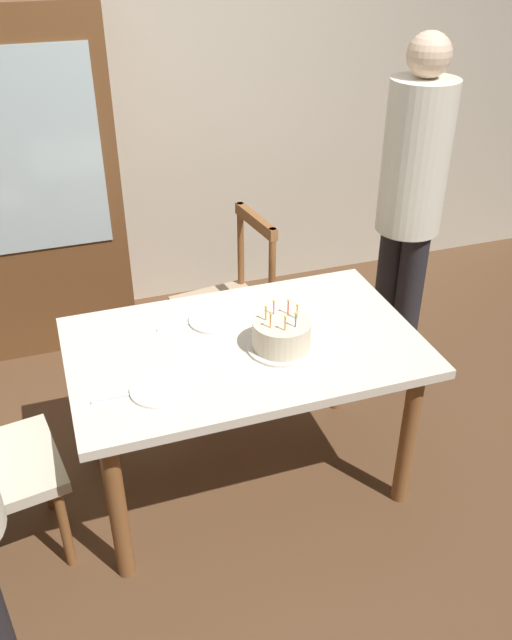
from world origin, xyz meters
TOP-DOWN VIEW (x-y plane):
  - ground at (0.00, 0.00)m, footprint 6.40×6.40m
  - back_wall at (0.00, 1.85)m, footprint 6.40×0.10m
  - dining_table at (0.00, 0.00)m, footprint 1.43×0.89m
  - birthday_cake at (0.13, -0.08)m, footprint 0.28×0.28m
  - plate_near_celebrant at (-0.39, -0.20)m, footprint 0.22×0.22m
  - plate_far_side at (-0.07, 0.20)m, footprint 0.22×0.22m
  - fork_near_celebrant at (-0.55, -0.19)m, footprint 0.18×0.02m
  - fork_far_side at (-0.23, 0.21)m, footprint 0.18×0.03m
  - chair_spindle_back at (0.15, 0.77)m, footprint 0.50×0.50m
  - person_guest at (1.04, 0.54)m, footprint 0.32×0.32m
  - china_cabinet at (-0.81, 1.56)m, footprint 1.10×0.45m

SIDE VIEW (x-z plane):
  - ground at x=0.00m, z-range 0.00..0.00m
  - chair_spindle_back at x=0.15m, z-range -0.02..0.93m
  - dining_table at x=0.00m, z-range 0.28..1.03m
  - fork_near_celebrant at x=-0.55m, z-range 0.75..0.76m
  - fork_far_side at x=-0.23m, z-range 0.75..0.76m
  - plate_near_celebrant at x=-0.39m, z-range 0.75..0.77m
  - plate_far_side at x=-0.07m, z-range 0.75..0.77m
  - birthday_cake at x=0.13m, z-range 0.72..0.91m
  - china_cabinet at x=-0.81m, z-range 0.00..1.90m
  - person_guest at x=1.04m, z-range 0.14..1.95m
  - back_wall at x=0.00m, z-range 0.00..2.60m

